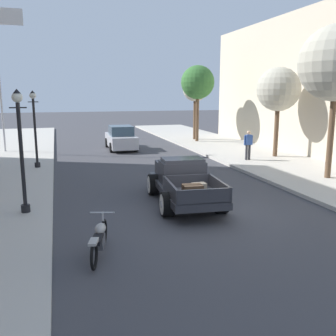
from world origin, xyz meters
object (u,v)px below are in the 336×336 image
object	(u,v)px
hotrod_truck_gunmetal	(183,181)
flagpole	(2,62)
street_lamp_near	(21,142)
street_tree_third	(198,83)
street_lamp_far	(35,123)
street_tree_second	(279,90)
car_background_silver	(121,138)
pedestrian_sidewalk_right	(248,143)
motorcycle_parked	(99,238)
street_tree_farthest	(195,89)

from	to	relation	value
hotrod_truck_gunmetal	flagpole	size ratio (longest dim) A/B	0.55
street_lamp_near	street_tree_third	xyz separation A→B (m)	(11.64, 15.39, 2.25)
street_lamp_far	street_tree_second	distance (m)	13.63
flagpole	street_tree_third	bearing A→B (deg)	5.69
car_background_silver	pedestrian_sidewalk_right	size ratio (longest dim) A/B	2.62
car_background_silver	flagpole	bearing A→B (deg)	177.33
hotrod_truck_gunmetal	motorcycle_parked	distance (m)	5.20
motorcycle_parked	pedestrian_sidewalk_right	size ratio (longest dim) A/B	1.25
street_tree_third	street_lamp_near	bearing A→B (deg)	-127.09
street_lamp_near	street_tree_second	distance (m)	15.48
car_background_silver	pedestrian_sidewalk_right	bearing A→B (deg)	-49.46
street_lamp_near	street_tree_second	world-z (taller)	street_tree_second
street_tree_second	hotrod_truck_gunmetal	bearing A→B (deg)	-139.46
street_tree_third	street_tree_farthest	size ratio (longest dim) A/B	1.15
hotrod_truck_gunmetal	motorcycle_parked	bearing A→B (deg)	-131.33
street_lamp_near	street_tree_third	bearing A→B (deg)	52.91
car_background_silver	street_tree_third	world-z (taller)	street_tree_third
street_tree_second	street_tree_farthest	size ratio (longest dim) A/B	1.03
street_lamp_far	flagpole	xyz separation A→B (m)	(-2.03, 6.33, 3.39)
street_tree_second	street_tree_third	size ratio (longest dim) A/B	0.90
flagpole	street_lamp_far	bearing A→B (deg)	-72.24
pedestrian_sidewalk_right	flagpole	world-z (taller)	flagpole
pedestrian_sidewalk_right	street_tree_second	xyz separation A→B (m)	(2.17, 0.65, 2.97)
car_background_silver	street_tree_farthest	bearing A→B (deg)	23.98
flagpole	car_background_silver	bearing A→B (deg)	-2.67
motorcycle_parked	street_tree_third	world-z (taller)	street_tree_third
pedestrian_sidewalk_right	street_tree_farthest	bearing A→B (deg)	87.10
pedestrian_sidewalk_right	street_tree_second	bearing A→B (deg)	16.76
street_lamp_near	street_tree_farthest	size ratio (longest dim) A/B	0.76
car_background_silver	street_tree_third	distance (m)	7.58
street_lamp_near	flagpole	distance (m)	14.57
car_background_silver	pedestrian_sidewalk_right	distance (m)	9.32
flagpole	street_tree_third	world-z (taller)	flagpole
street_lamp_far	street_tree_second	size ratio (longest dim) A/B	0.74
hotrod_truck_gunmetal	street_tree_second	world-z (taller)	street_tree_second
hotrod_truck_gunmetal	street_lamp_near	distance (m)	5.60
motorcycle_parked	street_lamp_far	bearing A→B (deg)	99.44
car_background_silver	street_lamp_near	distance (m)	14.79
street_lamp_near	motorcycle_parked	bearing A→B (deg)	-62.13
street_lamp_far	street_tree_farthest	size ratio (longest dim) A/B	0.76
pedestrian_sidewalk_right	street_lamp_near	bearing A→B (deg)	-149.85
street_lamp_far	street_tree_third	size ratio (longest dim) A/B	0.66
motorcycle_parked	street_tree_farthest	world-z (taller)	street_tree_farthest
street_tree_third	street_tree_farthest	distance (m)	1.34
hotrod_truck_gunmetal	street_lamp_far	world-z (taller)	street_lamp_far
flagpole	street_tree_second	xyz separation A→B (m)	(15.55, -6.77, -1.71)
street_lamp_near	street_tree_third	world-z (taller)	street_tree_third
street_lamp_far	street_tree_second	world-z (taller)	street_tree_second
flagpole	street_tree_farthest	xyz separation A→B (m)	(13.88, 2.58, -1.63)
street_lamp_near	street_lamp_far	size ratio (longest dim) A/B	1.00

